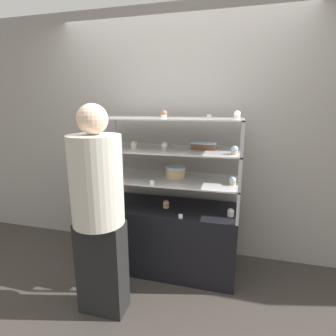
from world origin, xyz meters
TOP-DOWN VIEW (x-y plane):
  - ground_plane at (0.00, 0.00)m, footprint 20.00×20.00m
  - back_wall at (0.00, 0.42)m, footprint 8.00×0.05m
  - display_base at (0.00, 0.00)m, footprint 1.34×0.55m
  - display_riser_lower at (0.00, 0.00)m, footprint 1.34×0.55m
  - display_riser_middle at (0.00, 0.00)m, footprint 1.34×0.55m
  - display_riser_upper at (0.00, 0.00)m, footprint 1.34×0.55m
  - layer_cake_centerpiece at (0.06, 0.05)m, footprint 0.19×0.19m
  - sheet_cake_frosted at (0.32, 0.06)m, footprint 0.23×0.12m
  - cupcake_0 at (-0.60, -0.05)m, footprint 0.06×0.06m
  - cupcake_1 at (-0.01, -0.04)m, footprint 0.06×0.06m
  - cupcake_2 at (0.60, -0.09)m, footprint 0.06×0.06m
  - price_tag_0 at (0.18, -0.26)m, footprint 0.04×0.00m
  - cupcake_3 at (-0.62, -0.11)m, footprint 0.06×0.06m
  - cupcake_4 at (0.60, -0.07)m, footprint 0.06×0.06m
  - price_tag_1 at (-0.08, -0.26)m, footprint 0.04×0.00m
  - cupcake_5 at (-0.61, -0.06)m, footprint 0.06×0.06m
  - cupcake_6 at (-0.31, -0.07)m, footprint 0.06×0.06m
  - cupcake_7 at (-0.01, -0.07)m, footprint 0.06×0.06m
  - cupcake_8 at (0.60, -0.14)m, footprint 0.06×0.06m
  - price_tag_2 at (-0.44, -0.26)m, footprint 0.04×0.00m
  - cupcake_9 at (-0.62, -0.15)m, footprint 0.05×0.05m
  - cupcake_10 at (-0.01, -0.09)m, footprint 0.05×0.05m
  - cupcake_11 at (0.61, -0.11)m, footprint 0.05×0.05m
  - price_tag_3 at (0.40, -0.26)m, footprint 0.04×0.00m
  - customer_figure at (-0.36, -0.70)m, footprint 0.38×0.38m

SIDE VIEW (x-z plane):
  - ground_plane at x=0.00m, z-range 0.00..0.00m
  - display_base at x=0.00m, z-range 0.00..0.66m
  - price_tag_0 at x=0.18m, z-range 0.66..0.71m
  - cupcake_0 at x=-0.60m, z-range 0.66..0.74m
  - cupcake_1 at x=-0.01m, z-range 0.66..0.74m
  - cupcake_2 at x=0.60m, z-range 0.66..0.74m
  - customer_figure at x=-0.36m, z-range 0.06..1.70m
  - display_riser_lower at x=0.00m, z-range 0.79..1.08m
  - price_tag_1 at x=-0.08m, z-range 0.95..0.99m
  - cupcake_3 at x=-0.62m, z-range 0.95..1.02m
  - cupcake_4 at x=0.60m, z-range 0.95..1.02m
  - layer_cake_centerpiece at x=0.06m, z-range 0.95..1.06m
  - display_riser_middle at x=0.00m, z-range 1.08..1.36m
  - price_tag_2 at x=-0.44m, z-range 1.23..1.28m
  - sheet_cake_frosted at x=0.32m, z-range 1.23..1.30m
  - cupcake_5 at x=-0.61m, z-range 1.23..1.30m
  - cupcake_6 at x=-0.31m, z-range 1.23..1.30m
  - cupcake_7 at x=-0.01m, z-range 1.23..1.30m
  - cupcake_8 at x=0.60m, z-range 1.23..1.30m
  - back_wall at x=0.00m, z-range 0.00..2.60m
  - display_riser_upper at x=0.00m, z-range 1.36..1.65m
  - price_tag_3 at x=0.40m, z-range 1.52..1.56m
  - cupcake_9 at x=-0.62m, z-range 1.52..1.59m
  - cupcake_10 at x=-0.01m, z-range 1.52..1.59m
  - cupcake_11 at x=0.61m, z-range 1.52..1.59m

